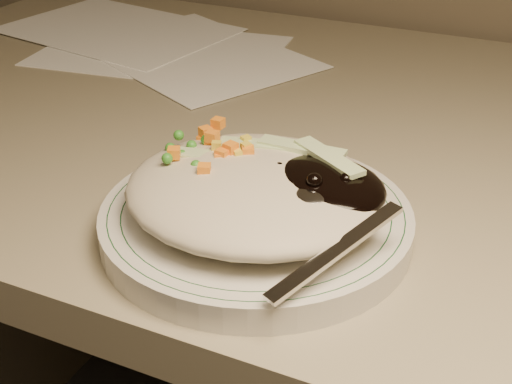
% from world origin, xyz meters
% --- Properties ---
extents(desk, '(1.40, 0.70, 0.74)m').
position_xyz_m(desk, '(0.00, 1.38, 0.54)').
color(desk, gray).
rests_on(desk, ground).
extents(plate, '(0.24, 0.24, 0.02)m').
position_xyz_m(plate, '(-0.07, 1.16, 0.75)').
color(plate, silver).
rests_on(plate, desk).
extents(plate_rim, '(0.22, 0.22, 0.00)m').
position_xyz_m(plate_rim, '(-0.07, 1.16, 0.76)').
color(plate_rim, '#144723').
rests_on(plate_rim, plate).
extents(meal, '(0.21, 0.19, 0.05)m').
position_xyz_m(meal, '(-0.06, 1.16, 0.78)').
color(meal, '#BBB198').
rests_on(meal, plate).
extents(papers, '(0.49, 0.33, 0.00)m').
position_xyz_m(papers, '(-0.38, 1.52, 0.74)').
color(papers, white).
rests_on(papers, desk).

